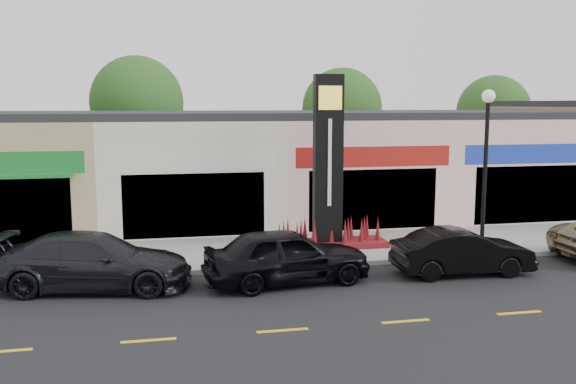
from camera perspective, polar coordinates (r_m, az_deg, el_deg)
name	(u,v)px	position (r m, az deg, el deg)	size (l,w,h in m)	color
ground	(262,291)	(17.11, -2.44, -9.28)	(120.00, 120.00, 0.00)	black
sidewalk	(242,252)	(21.24, -4.30, -5.60)	(52.00, 4.30, 0.15)	gray
curb	(251,269)	(19.08, -3.44, -7.19)	(52.00, 0.20, 0.15)	gray
shop_beige	(23,169)	(28.35, -23.56, 2.00)	(7.00, 10.85, 4.80)	tan
shop_cream	(189,166)	(27.74, -9.27, 2.46)	(7.00, 10.01, 4.80)	beige
shop_pink_w	(339,163)	(28.86, 4.76, 2.76)	(7.00, 10.01, 4.80)	beige
shop_pink_e	(475,160)	(31.54, 17.09, 2.89)	(7.00, 10.01, 4.80)	beige
tree_rear_west	(137,102)	(35.64, -13.96, 8.14)	(5.20, 5.20, 7.83)	#382619
tree_rear_mid	(342,108)	(37.14, 5.07, 7.82)	(4.80, 4.80, 7.29)	#382619
tree_rear_east	(493,112)	(41.11, 18.66, 7.11)	(4.60, 4.60, 6.94)	#382619
lamp_east_near	(486,154)	(21.45, 18.02, 3.37)	(0.44, 0.44, 5.47)	black
pylon_sign	(328,187)	(21.25, 3.74, 0.46)	(4.20, 1.30, 6.00)	#5D1010
car_dark_sedan	(93,261)	(17.97, -17.77, -6.19)	(5.45, 2.22, 1.58)	black
car_black_sedan	(287,256)	(17.64, -0.11, -5.98)	(4.79, 1.93, 1.63)	black
car_black_conv	(462,252)	(19.34, 15.99, -5.40)	(4.22, 1.47, 1.39)	black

